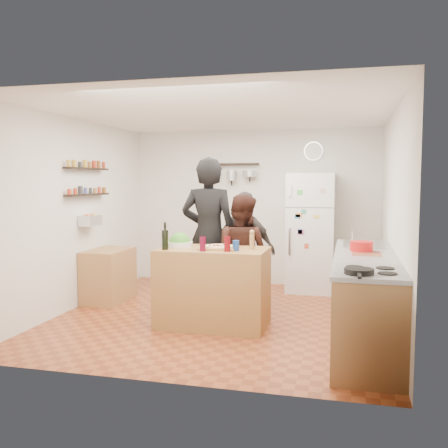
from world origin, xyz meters
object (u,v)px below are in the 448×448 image
(person_left, at_px, (209,235))
(fridge, at_px, (311,233))
(person_back, at_px, (245,249))
(wall_clock, at_px, (314,151))
(pepper_mill, at_px, (252,242))
(wine_bottle, at_px, (165,240))
(skillet, at_px, (359,271))
(salt_canister, at_px, (236,246))
(red_bowl, at_px, (361,246))
(salad_bowl, at_px, (180,244))
(person_center, at_px, (241,255))
(counter_run, at_px, (366,299))
(prep_island, at_px, (213,287))
(side_table, at_px, (109,275))

(person_left, relative_size, fridge, 1.10)
(person_back, distance_m, wall_clock, 2.17)
(pepper_mill, height_order, person_back, person_back)
(wine_bottle, distance_m, fridge, 2.79)
(wine_bottle, bearing_deg, skillet, -26.70)
(pepper_mill, bearing_deg, salt_canister, -131.42)
(pepper_mill, distance_m, skillet, 1.76)
(red_bowl, height_order, fridge, fridge)
(salad_bowl, height_order, skillet, salad_bowl)
(red_bowl, height_order, wall_clock, wall_clock)
(person_center, distance_m, counter_run, 1.67)
(salt_canister, xyz_separation_m, wall_clock, (0.65, 2.61, 1.18))
(pepper_mill, relative_size, skillet, 0.72)
(counter_run, bearing_deg, person_left, 158.63)
(pepper_mill, height_order, person_center, person_center)
(salad_bowl, xyz_separation_m, wine_bottle, (-0.08, -0.27, 0.08))
(prep_island, bearing_deg, salad_bowl, 173.21)
(person_center, bearing_deg, person_back, -68.21)
(red_bowl, bearing_deg, person_center, 164.15)
(salt_canister, xyz_separation_m, side_table, (-2.04, 0.92, -0.60))
(person_center, distance_m, red_bowl, 1.51)
(wine_bottle, height_order, skillet, wine_bottle)
(wine_bottle, height_order, wall_clock, wall_clock)
(wine_bottle, height_order, fridge, fridge)
(salad_bowl, bearing_deg, wall_clock, 60.60)
(red_bowl, bearing_deg, wall_clock, 106.63)
(salad_bowl, relative_size, side_table, 0.38)
(salad_bowl, xyz_separation_m, skillet, (2.02, -1.33, 0.00))
(prep_island, xyz_separation_m, skillet, (1.60, -1.28, 0.49))
(fridge, height_order, side_table, fridge)
(person_back, height_order, fridge, fridge)
(person_left, xyz_separation_m, skillet, (1.83, -1.89, -0.05))
(pepper_mill, relative_size, counter_run, 0.07)
(counter_run, bearing_deg, red_bowl, 99.90)
(salt_canister, distance_m, person_back, 1.16)
(person_center, height_order, counter_run, person_center)
(red_bowl, relative_size, fridge, 0.14)
(person_left, distance_m, wall_clock, 2.50)
(salad_bowl, relative_size, counter_run, 0.12)
(pepper_mill, bearing_deg, side_table, 161.15)
(fridge, relative_size, wall_clock, 6.00)
(prep_island, height_order, wine_bottle, wine_bottle)
(counter_run, bearing_deg, prep_island, 175.30)
(salad_bowl, relative_size, wall_clock, 1.02)
(person_left, bearing_deg, person_back, -134.37)
(skillet, relative_size, side_table, 0.31)
(pepper_mill, xyz_separation_m, side_table, (-2.19, 0.75, -0.63))
(person_left, bearing_deg, wine_bottle, 71.27)
(wine_bottle, height_order, side_table, wine_bottle)
(person_center, bearing_deg, skillet, 143.24)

